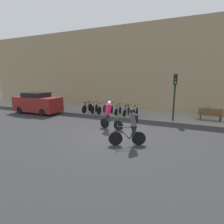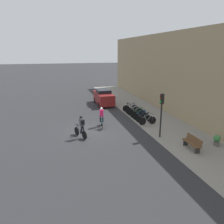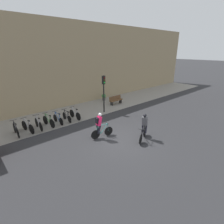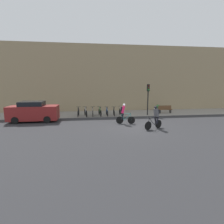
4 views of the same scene
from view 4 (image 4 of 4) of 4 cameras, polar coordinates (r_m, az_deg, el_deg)
name	(u,v)px [view 4 (image 4 of 4)]	position (r m, az deg, el deg)	size (l,w,h in m)	color
ground	(137,127)	(14.21, 8.20, -4.83)	(200.00, 200.00, 0.00)	#2B2B2D
kerb_strip	(121,113)	(20.65, 3.09, -0.38)	(44.00, 4.50, 0.01)	gray
building_facade	(118,78)	(22.89, 1.96, 10.93)	(44.00, 0.60, 8.27)	#9E8966
cyclist_pink	(124,113)	(15.02, 3.83, -0.32)	(1.62, 0.52, 1.76)	black
cyclist_grey	(155,117)	(13.69, 13.99, -1.50)	(1.61, 0.79, 1.77)	black
parked_bike_0	(78,112)	(18.89, -10.92, -0.16)	(0.46, 1.72, 0.99)	black
parked_bike_1	(86,112)	(18.86, -8.59, -0.11)	(0.47, 1.70, 0.99)	black
parked_bike_2	(93,112)	(18.86, -6.28, -0.07)	(0.46, 1.72, 0.99)	black
parked_bike_3	(100,112)	(18.89, -3.96, -0.03)	(0.46, 1.73, 0.98)	black
parked_bike_4	(107,112)	(18.96, -1.65, -0.06)	(0.46, 1.65, 0.94)	black
parked_bike_5	(114,112)	(19.06, 0.63, -0.03)	(0.46, 1.61, 0.94)	black
parked_bike_6	(121,112)	(19.18, 2.89, 0.10)	(0.46, 1.68, 0.98)	black
traffic_light_pole	(148,94)	(19.45, 11.70, 5.85)	(0.26, 0.30, 3.40)	black
bench	(165,109)	(21.59, 16.93, 0.89)	(1.62, 0.44, 0.89)	brown
parked_car	(34,112)	(17.47, -24.23, 0.05)	(4.30, 1.84, 1.85)	maroon
potted_plant	(158,107)	(23.39, 14.80, 1.51)	(0.48, 0.48, 0.78)	#56514C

